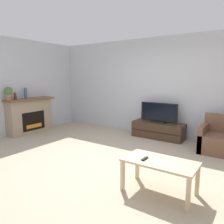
% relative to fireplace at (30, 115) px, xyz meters
% --- Properties ---
extents(ground_plane, '(24.00, 24.00, 0.00)m').
position_rel_fireplace_xyz_m(ground_plane, '(3.33, -0.40, -0.52)').
color(ground_plane, tan).
extents(wall_back, '(12.00, 0.06, 2.70)m').
position_rel_fireplace_xyz_m(wall_back, '(3.33, 1.91, 0.83)').
color(wall_back, silver).
rests_on(wall_back, ground).
extents(wall_left, '(0.06, 12.00, 2.70)m').
position_rel_fireplace_xyz_m(wall_left, '(-0.21, -0.40, 0.83)').
color(wall_left, silver).
rests_on(wall_left, ground).
extents(fireplace, '(0.47, 1.44, 1.02)m').
position_rel_fireplace_xyz_m(fireplace, '(0.00, 0.00, 0.00)').
color(fireplace, tan).
rests_on(fireplace, ground).
extents(mantel_vase_left, '(0.07, 0.07, 0.20)m').
position_rel_fireplace_xyz_m(mantel_vase_left, '(0.02, -0.43, 0.60)').
color(mantel_vase_left, '#512D23').
rests_on(mantel_vase_left, fireplace).
extents(mantel_vase_centre_left, '(0.09, 0.09, 0.32)m').
position_rel_fireplace_xyz_m(mantel_vase_centre_left, '(0.02, -0.11, 0.65)').
color(mantel_vase_centre_left, '#385670').
rests_on(mantel_vase_centre_left, fireplace).
extents(potted_plant, '(0.22, 0.22, 0.35)m').
position_rel_fireplace_xyz_m(potted_plant, '(0.02, -0.61, 0.70)').
color(potted_plant, '#936B4C').
rests_on(potted_plant, fireplace).
extents(tv_stand, '(1.37, 0.50, 0.42)m').
position_rel_fireplace_xyz_m(tv_stand, '(3.34, 1.60, -0.31)').
color(tv_stand, '#422D1E').
rests_on(tv_stand, ground).
extents(tv, '(1.02, 0.18, 0.53)m').
position_rel_fireplace_xyz_m(tv, '(3.34, 1.60, 0.15)').
color(tv, black).
rests_on(tv, tv_stand).
extents(armchair, '(0.70, 0.76, 0.80)m').
position_rel_fireplace_xyz_m(armchair, '(4.85, 1.31, -0.25)').
color(armchair, brown).
rests_on(armchair, ground).
extents(coffee_table, '(1.02, 0.54, 0.48)m').
position_rel_fireplace_xyz_m(coffee_table, '(4.46, -1.04, -0.11)').
color(coffee_table, '#CCB289').
rests_on(coffee_table, ground).
extents(remote, '(0.04, 0.15, 0.02)m').
position_rel_fireplace_xyz_m(remote, '(4.26, -1.11, -0.03)').
color(remote, black).
rests_on(remote, coffee_table).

